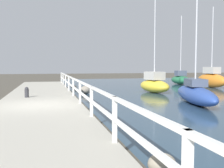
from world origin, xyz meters
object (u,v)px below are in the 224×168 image
at_px(mooring_bollard, 27,92).
at_px(sailboat_blue, 195,94).
at_px(sailboat_yellow, 154,84).
at_px(sailboat_green, 180,79).
at_px(sailboat_orange, 211,79).

bearing_deg(mooring_bollard, sailboat_blue, -14.14).
bearing_deg(sailboat_yellow, mooring_bollard, -166.33).
distance_m(mooring_bollard, sailboat_green, 20.14).
relative_size(mooring_bollard, sailboat_orange, 0.08).
bearing_deg(sailboat_yellow, sailboat_orange, 14.74).
height_order(sailboat_blue, sailboat_green, sailboat_green).
distance_m(sailboat_yellow, sailboat_blue, 6.28).
height_order(mooring_bollard, sailboat_orange, sailboat_orange).
bearing_deg(mooring_bollard, sailboat_yellow, 22.61).
xyz_separation_m(sailboat_yellow, sailboat_orange, (7.49, 3.28, 0.16)).
height_order(sailboat_blue, sailboat_orange, sailboat_orange).
bearing_deg(sailboat_orange, mooring_bollard, -156.65).
xyz_separation_m(mooring_bollard, sailboat_green, (16.18, 12.00, -0.04)).
bearing_deg(sailboat_blue, mooring_bollard, 179.76).
bearing_deg(sailboat_blue, sailboat_orange, 65.05).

